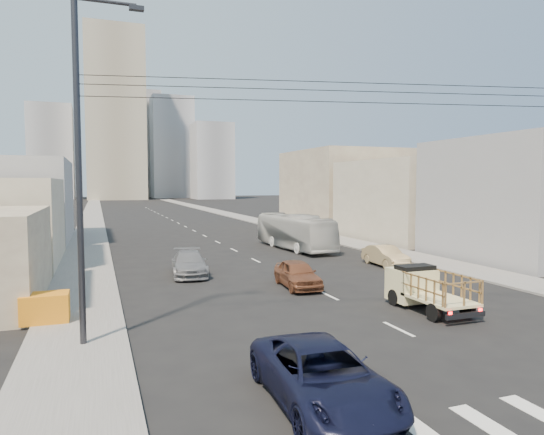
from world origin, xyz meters
TOP-DOWN VIEW (x-y plane):
  - ground at (0.00, 0.00)m, footprint 420.00×420.00m
  - sidewalk_left at (-11.75, 70.00)m, footprint 3.50×180.00m
  - sidewalk_right at (11.75, 70.00)m, footprint 3.50×180.00m
  - lane_dashes at (0.00, 53.00)m, footprint 0.15×104.00m
  - flatbed_pickup at (2.82, 3.98)m, footprint 1.95×4.41m
  - navy_pickup at (-5.64, -2.86)m, footprint 2.78×5.65m
  - city_bus at (5.11, 24.87)m, footprint 3.27×10.99m
  - sedan_brown at (-0.73, 10.38)m, footprint 2.10×4.50m
  - sedan_tan at (7.64, 14.65)m, footprint 1.66×4.33m
  - sedan_grey at (-5.65, 15.93)m, footprint 2.65×5.28m
  - streetlamp_left at (-11.39, 4.00)m, footprint 2.36×0.25m
  - overhead_wires at (0.00, 1.50)m, footprint 23.01×5.02m
  - crate_stack at (-13.00, 7.38)m, footprint 1.80×1.20m
  - bldg_right_near at (19.00, 14.00)m, footprint 10.00×12.00m
  - bldg_right_mid at (19.50, 28.00)m, footprint 11.00×14.00m
  - bldg_right_far at (20.00, 44.00)m, footprint 12.00×16.00m
  - bldg_left_far at (-19.50, 39.00)m, footprint 12.00×16.00m
  - high_rise_tower at (-4.00, 170.00)m, footprint 20.00×20.00m
  - midrise_ne at (18.00, 185.00)m, footprint 16.00×16.00m
  - midrise_nw at (-26.00, 180.00)m, footprint 15.00×15.00m
  - midrise_back at (6.00, 200.00)m, footprint 18.00×18.00m
  - midrise_east at (30.00, 165.00)m, footprint 14.00×14.00m

SIDE VIEW (x-z plane):
  - ground at x=0.00m, z-range 0.00..0.00m
  - lane_dashes at x=0.00m, z-range 0.00..0.01m
  - sidewalk_left at x=-11.75m, z-range 0.00..0.12m
  - sidewalk_right at x=11.75m, z-range 0.00..0.12m
  - crate_stack at x=-13.00m, z-range 0.12..1.26m
  - sedan_tan at x=7.64m, z-range 0.00..1.41m
  - sedan_grey at x=-5.65m, z-range 0.00..1.47m
  - sedan_brown at x=-0.73m, z-range 0.00..1.49m
  - navy_pickup at x=-5.64m, z-range 0.00..1.54m
  - flatbed_pickup at x=2.82m, z-range 0.14..2.04m
  - city_bus at x=5.11m, z-range 0.00..3.02m
  - bldg_right_mid at x=19.50m, z-range 0.00..8.00m
  - bldg_left_far at x=-19.50m, z-range 0.00..8.00m
  - bldg_right_near at x=19.00m, z-range 0.00..9.00m
  - bldg_right_far at x=20.00m, z-range 0.00..10.00m
  - streetlamp_left at x=-11.39m, z-range 0.44..12.44m
  - overhead_wires at x=0.00m, z-range 8.60..9.33m
  - midrise_east at x=30.00m, z-range 0.00..28.00m
  - midrise_nw at x=-26.00m, z-range 0.00..34.00m
  - midrise_ne at x=18.00m, z-range 0.00..40.00m
  - midrise_back at x=6.00m, z-range 0.00..44.00m
  - high_rise_tower at x=-4.00m, z-range 0.00..60.00m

